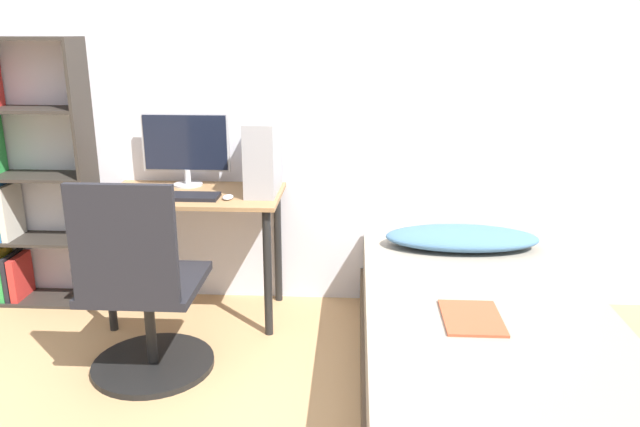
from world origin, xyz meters
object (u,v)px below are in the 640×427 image
bed (484,350)px  monitor (186,146)px  keyboard (181,196)px  bookshelf (17,183)px  pc_tower (263,156)px  office_chair (143,304)px

bed → monitor: monitor is taller
bed → keyboard: 1.71m
bookshelf → pc_tower: bookshelf is taller
bookshelf → office_chair: (0.98, -0.79, -0.36)m
monitor → keyboard: size_ratio=1.23×
bookshelf → bed: bearing=-18.8°
pc_tower → bed: bearing=-35.7°
monitor → pc_tower: bearing=-13.8°
pc_tower → office_chair: bearing=-123.2°
bookshelf → monitor: bookshelf is taller
pc_tower → monitor: bearing=166.2°
bookshelf → monitor: bearing=1.8°
bed → keyboard: (-1.50, 0.62, 0.52)m
monitor → pc_tower: monitor is taller
bed → pc_tower: pc_tower is taller
office_chair → keyboard: office_chair is taller
pc_tower → bookshelf: bearing=176.8°
office_chair → monitor: (0.02, 0.83, 0.59)m
bed → monitor: (-1.54, 0.89, 0.74)m
monitor → keyboard: monitor is taller
monitor → pc_tower: 0.47m
bookshelf → monitor: 1.02m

